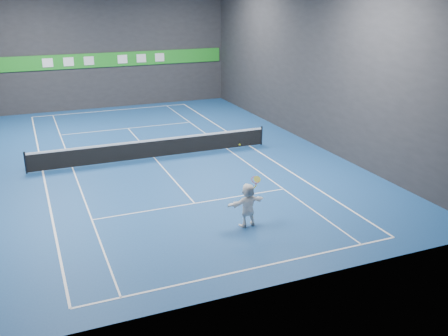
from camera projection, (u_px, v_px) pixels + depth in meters
name	position (u px, v px, depth m)	size (l,w,h in m)	color
ground	(154.00, 158.00, 25.89)	(26.00, 26.00, 0.00)	navy
wall_back	(104.00, 46.00, 35.72)	(18.00, 0.10, 9.00)	#252528
wall_front	(274.00, 139.00, 13.05)	(18.00, 0.10, 9.00)	#252528
wall_right	(309.00, 61.00, 27.61)	(0.10, 26.00, 9.00)	#252528
baseline_near	(253.00, 268.00, 15.52)	(10.98, 0.08, 0.01)	white
baseline_far	(112.00, 110.00, 36.25)	(10.98, 0.08, 0.01)	white
sideline_doubles_left	(43.00, 171.00, 23.92)	(0.08, 23.78, 0.01)	white
sideline_doubles_right	(250.00, 146.00, 27.85)	(0.08, 23.78, 0.01)	white
sideline_singles_left	(72.00, 168.00, 24.41)	(0.06, 23.78, 0.01)	white
sideline_singles_right	(227.00, 149.00, 27.36)	(0.06, 23.78, 0.01)	white
service_line_near	(195.00, 203.00, 20.31)	(8.23, 0.06, 0.01)	white
service_line_far	(128.00, 128.00, 31.47)	(8.23, 0.06, 0.01)	white
center_service_line	(154.00, 158.00, 25.89)	(0.06, 12.80, 0.01)	white
player	(248.00, 205.00, 18.13)	(1.53, 0.49, 1.65)	white
tennis_ball	(240.00, 145.00, 17.38)	(0.07, 0.07, 0.07)	yellow
tennis_net	(154.00, 148.00, 25.71)	(12.50, 0.10, 1.07)	black
sponsor_banner	(106.00, 60.00, 36.00)	(17.64, 0.11, 1.00)	#1F8F22
tennis_racket	(255.00, 181.00, 17.99)	(0.48, 0.34, 0.53)	red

